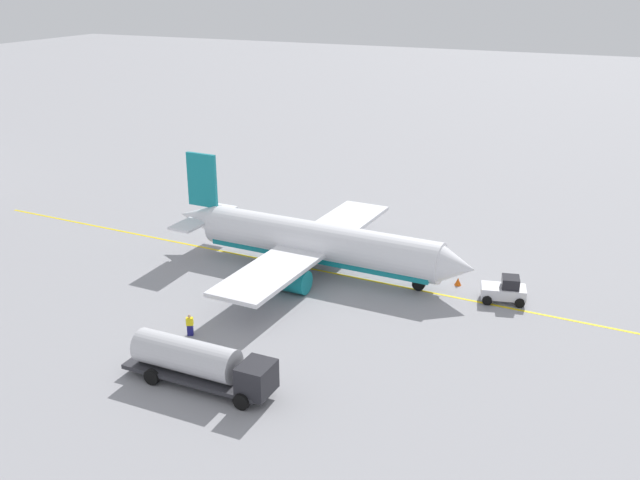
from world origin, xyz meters
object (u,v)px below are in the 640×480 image
Objects in this scene: fuel_tanker at (200,362)px; pushback_tug at (505,290)px; airplane at (315,243)px; refueling_worker at (190,325)px; safety_cone_nose at (458,282)px.

fuel_tanker is 2.73× the size of pushback_tug.
airplane reaches higher than fuel_tanker.
airplane is 17.48× the size of refueling_worker.
fuel_tanker reaches higher than safety_cone_nose.
safety_cone_nose is at bearing 159.57° from pushback_tug.
safety_cone_nose is (16.10, 17.36, -0.48)m from refueling_worker.
refueling_worker is (-4.60, 5.60, -0.91)m from fuel_tanker.
fuel_tanker is at bearing -126.49° from pushback_tug.
refueling_worker is (-3.29, -15.35, -1.80)m from airplane.
airplane is at bearing -178.64° from pushback_tug.
refueling_worker is at bearing 129.38° from fuel_tanker.
safety_cone_nose is at bearing 47.15° from refueling_worker.
safety_cone_nose is (12.81, 2.01, -2.28)m from airplane.
safety_cone_nose is at bearing 8.90° from airplane.
fuel_tanker is 6.33× the size of refueling_worker.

